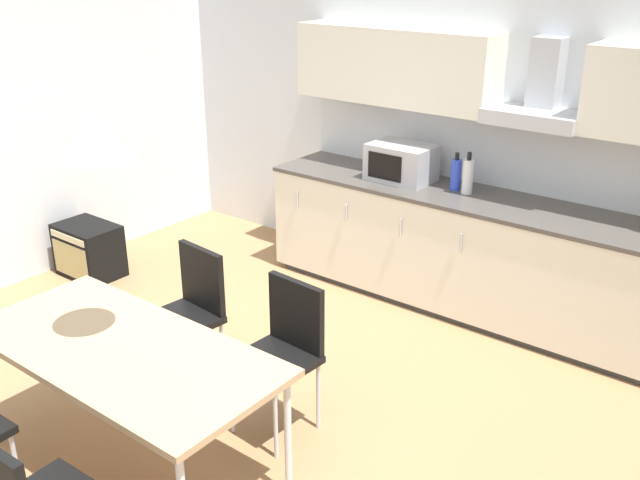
{
  "coord_description": "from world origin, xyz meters",
  "views": [
    {
      "loc": [
        2.44,
        -2.42,
        2.54
      ],
      "look_at": [
        0.15,
        0.53,
        1.0
      ],
      "focal_mm": 40.0,
      "sensor_mm": 36.0,
      "label": 1
    }
  ],
  "objects": [
    {
      "name": "dining_table",
      "position": [
        -0.18,
        -0.63,
        0.69
      ],
      "size": [
        1.67,
        0.79,
        0.73
      ],
      "color": "tan",
      "rests_on": "ground_plane"
    },
    {
      "name": "ground_plane",
      "position": [
        0.0,
        0.0,
        -0.01
      ],
      "size": [
        8.21,
        7.23,
        0.02
      ],
      "primitive_type": "cube",
      "color": "#9E754C"
    },
    {
      "name": "backsplash_tile",
      "position": [
        0.68,
        2.4,
        1.12
      ],
      "size": [
        3.89,
        0.02,
        0.47
      ],
      "primitive_type": "cube",
      "color": "silver",
      "rests_on": "kitchen_counter"
    },
    {
      "name": "upper_wall_cabinets",
      "position": [
        0.68,
        2.24,
        1.7
      ],
      "size": [
        3.89,
        0.4,
        0.56
      ],
      "color": "silver"
    },
    {
      "name": "kitchen_counter",
      "position": [
        0.68,
        2.08,
        0.45
      ],
      "size": [
        3.91,
        0.68,
        0.89
      ],
      "color": "#333333",
      "rests_on": "ground_plane"
    },
    {
      "name": "guitar_amp",
      "position": [
        -2.39,
        0.69,
        0.22
      ],
      "size": [
        0.52,
        0.37,
        0.44
      ],
      "color": "black",
      "rests_on": "ground_plane"
    },
    {
      "name": "bottle_blue",
      "position": [
        0.17,
        2.13,
        1.01
      ],
      "size": [
        0.08,
        0.08,
        0.28
      ],
      "color": "blue",
      "rests_on": "kitchen_counter"
    },
    {
      "name": "bottle_white",
      "position": [
        0.28,
        2.11,
        1.02
      ],
      "size": [
        0.08,
        0.08,
        0.31
      ],
      "color": "white",
      "rests_on": "kitchen_counter"
    },
    {
      "name": "chair_far_left",
      "position": [
        -0.55,
        0.15,
        0.53
      ],
      "size": [
        0.44,
        0.44,
        0.87
      ],
      "color": "black",
      "rests_on": "ground_plane"
    },
    {
      "name": "chair_far_right",
      "position": [
        0.2,
        0.15,
        0.53
      ],
      "size": [
        0.42,
        0.42,
        0.87
      ],
      "color": "black",
      "rests_on": "ground_plane"
    },
    {
      "name": "wall_back",
      "position": [
        0.0,
        2.46,
        1.38
      ],
      "size": [
        6.57,
        0.1,
        2.76
      ],
      "primitive_type": "cube",
      "color": "silver",
      "rests_on": "ground_plane"
    },
    {
      "name": "pendant_lamp",
      "position": [
        -0.18,
        -0.63,
        1.79
      ],
      "size": [
        0.32,
        0.32,
        0.22
      ],
      "primitive_type": "cone",
      "color": "silver"
    },
    {
      "name": "microwave",
      "position": [
        -0.27,
        2.08,
        1.03
      ],
      "size": [
        0.48,
        0.35,
        0.28
      ],
      "color": "#ADADB2",
      "rests_on": "kitchen_counter"
    }
  ]
}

